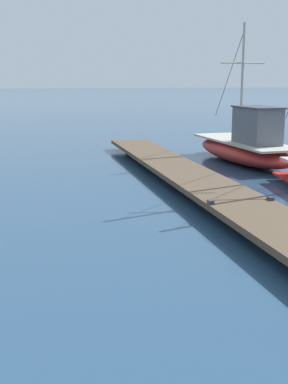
% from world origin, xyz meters
% --- Properties ---
extents(floating_dock, '(2.11, 19.78, 0.53)m').
position_xyz_m(floating_dock, '(4.96, 14.25, 0.36)').
color(floating_dock, brown).
rests_on(floating_dock, ground).
extents(fishing_boat_1, '(2.68, 7.15, 5.66)m').
position_xyz_m(fishing_boat_1, '(8.65, 18.38, 0.72)').
color(fishing_boat_1, '#AD2823').
rests_on(fishing_boat_1, ground).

